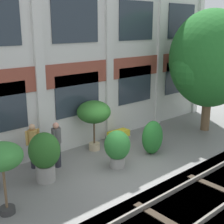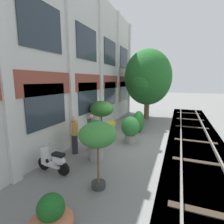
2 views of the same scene
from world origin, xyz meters
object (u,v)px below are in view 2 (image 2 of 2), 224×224
object	(u,v)px
potted_plant_ribbed_drum	(130,128)
scooter_near_curb	(54,161)
resident_by_doorway	(74,134)
topiary_hedge	(139,122)
potted_plant_terracotta_small	(98,137)
broadleaf_tree	(148,79)
resident_watching_tracks	(91,131)
potted_plant_wide_bowl	(52,217)
potted_plant_stone_basin	(96,137)
potted_plant_low_pan	(102,110)
potted_plant_square_trough	(110,126)

from	to	relation	value
potted_plant_ribbed_drum	scooter_near_curb	distance (m)	4.32
resident_by_doorway	topiary_hedge	size ratio (longest dim) A/B	1.22
potted_plant_terracotta_small	scooter_near_curb	bearing A→B (deg)	82.77
broadleaf_tree	potted_plant_ribbed_drum	size ratio (longest dim) A/B	4.15
scooter_near_curb	topiary_hedge	xyz separation A→B (m)	(5.85, -1.66, 0.24)
resident_by_doorway	broadleaf_tree	bearing A→B (deg)	82.04
scooter_near_curb	topiary_hedge	distance (m)	6.09
resident_watching_tracks	topiary_hedge	size ratio (longest dim) A/B	1.24
broadleaf_tree	resident_watching_tracks	distance (m)	8.11
scooter_near_curb	potted_plant_wide_bowl	bearing A→B (deg)	132.28
potted_plant_wide_bowl	potted_plant_stone_basin	world-z (taller)	potted_plant_stone_basin
topiary_hedge	broadleaf_tree	bearing A→B (deg)	3.36
broadleaf_tree	topiary_hedge	xyz separation A→B (m)	(-4.16, -0.24, -2.67)
potted_plant_low_pan	potted_plant_stone_basin	bearing A→B (deg)	-159.98
potted_plant_ribbed_drum	scooter_near_curb	bearing A→B (deg)	157.56
potted_plant_low_pan	resident_by_doorway	world-z (taller)	potted_plant_low_pan
potted_plant_square_trough	resident_watching_tracks	world-z (taller)	resident_watching_tracks
potted_plant_square_trough	scooter_near_curb	distance (m)	5.72
potted_plant_square_trough	scooter_near_curb	xyz separation A→B (m)	(-5.72, -0.17, 0.20)
potted_plant_ribbed_drum	topiary_hedge	distance (m)	1.87
potted_plant_low_pan	potted_plant_ribbed_drum	bearing A→B (deg)	-101.84
potted_plant_terracotta_small	resident_watching_tracks	world-z (taller)	potted_plant_terracotta_small
topiary_hedge	potted_plant_wide_bowl	bearing A→B (deg)	179.04
resident_by_doorway	resident_watching_tracks	size ratio (longest dim) A/B	0.99
potted_plant_ribbed_drum	potted_plant_wide_bowl	bearing A→B (deg)	178.92
potted_plant_ribbed_drum	potted_plant_square_trough	bearing A→B (deg)	46.34
potted_plant_low_pan	potted_plant_stone_basin	distance (m)	3.10
potted_plant_square_trough	resident_by_doorway	bearing A→B (deg)	178.62
potted_plant_square_trough	resident_by_doorway	distance (m)	4.07
potted_plant_ribbed_drum	potted_plant_low_pan	world-z (taller)	potted_plant_low_pan
potted_plant_stone_basin	potted_plant_low_pan	bearing A→B (deg)	20.02
potted_plant_square_trough	potted_plant_stone_basin	world-z (taller)	potted_plant_stone_basin
potted_plant_low_pan	potted_plant_terracotta_small	size ratio (longest dim) A/B	1.01
potted_plant_wide_bowl	resident_by_doorway	bearing A→B (deg)	26.07
potted_plant_wide_bowl	potted_plant_square_trough	xyz separation A→B (m)	(7.70, 1.70, -0.09)
potted_plant_terracotta_small	resident_watching_tracks	size ratio (longest dim) A/B	1.22
potted_plant_terracotta_small	scooter_near_curb	size ratio (longest dim) A/B	1.48
potted_plant_ribbed_drum	potted_plant_wide_bowl	xyz separation A→B (m)	(-5.96, 0.11, -0.43)
potted_plant_stone_basin	resident_by_doorway	xyz separation A→B (m)	(0.19, 1.14, -0.06)
broadleaf_tree	potted_plant_square_trough	world-z (taller)	broadleaf_tree
potted_plant_wide_bowl	resident_watching_tracks	distance (m)	4.59
broadleaf_tree	potted_plant_stone_basin	xyz separation A→B (m)	(-8.51, 0.55, -2.39)
scooter_near_curb	potted_plant_ribbed_drum	bearing A→B (deg)	-107.90
potted_plant_square_trough	topiary_hedge	xyz separation A→B (m)	(0.14, -1.83, 0.44)
potted_plant_ribbed_drum	resident_by_doorway	bearing A→B (deg)	140.05
potted_plant_wide_bowl	potted_plant_square_trough	size ratio (longest dim) A/B	0.85
potted_plant_low_pan	resident_by_doorway	xyz separation A→B (m)	(-2.66, 0.10, -0.68)
potted_plant_ribbed_drum	resident_watching_tracks	world-z (taller)	resident_watching_tracks
potted_plant_stone_basin	topiary_hedge	bearing A→B (deg)	-10.31
potted_plant_ribbed_drum	potted_plant_low_pan	size ratio (longest dim) A/B	0.67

